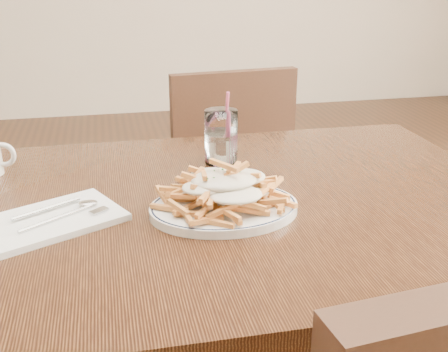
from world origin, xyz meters
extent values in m
cube|color=black|center=(0.00, 0.00, 0.73)|extent=(1.20, 0.80, 0.04)
cylinder|color=black|center=(0.55, 0.35, 0.35)|extent=(0.05, 0.05, 0.71)
cube|color=black|center=(0.19, 0.86, 0.40)|extent=(0.43, 0.43, 0.04)
cube|color=black|center=(0.21, 0.68, 0.64)|extent=(0.40, 0.08, 0.43)
cylinder|color=black|center=(0.34, 1.05, 0.19)|extent=(0.03, 0.03, 0.39)
cylinder|color=black|center=(0.01, 1.01, 0.19)|extent=(0.03, 0.03, 0.39)
cylinder|color=black|center=(0.38, 0.71, 0.19)|extent=(0.03, 0.03, 0.39)
cylinder|color=black|center=(0.04, 0.68, 0.19)|extent=(0.03, 0.03, 0.39)
torus|color=black|center=(0.02, -0.05, 0.76)|extent=(0.26, 0.26, 0.01)
ellipsoid|color=#F0E6CF|center=(0.02, -0.05, 0.82)|extent=(0.20, 0.17, 0.03)
cube|color=white|center=(-0.28, -0.03, 0.76)|extent=(0.27, 0.23, 0.01)
cylinder|color=white|center=(0.07, 0.20, 0.81)|extent=(0.07, 0.07, 0.12)
cylinder|color=white|center=(0.07, 0.20, 0.78)|extent=(0.06, 0.06, 0.06)
cylinder|color=#F15B8C|center=(0.08, 0.21, 0.83)|extent=(0.01, 0.04, 0.15)
torus|color=white|center=(-0.39, 0.22, 0.79)|extent=(0.05, 0.02, 0.05)
camera|label=1|loc=(-0.17, -0.94, 1.17)|focal=45.00mm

